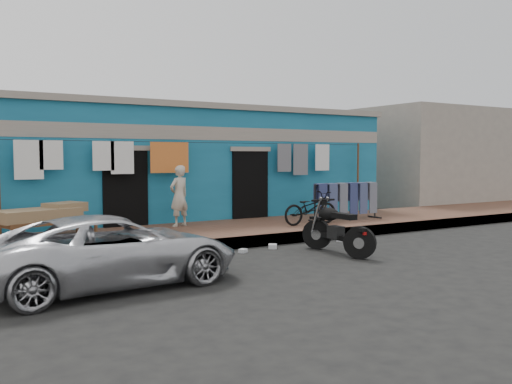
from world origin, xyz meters
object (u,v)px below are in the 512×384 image
at_px(seated_person, 179,196).
at_px(bicycle, 310,205).
at_px(car, 112,249).
at_px(jeans_rack, 346,201).
at_px(motorcycle, 337,227).
at_px(charpoy, 47,222).

bearing_deg(seated_person, bicycle, 135.83).
xyz_separation_m(car, seated_person, (2.85, 4.19, 0.44)).
bearing_deg(seated_person, jeans_rack, 147.40).
distance_m(motorcycle, charpoy, 5.93).
xyz_separation_m(seated_person, bicycle, (2.93, -1.38, -0.24)).
xyz_separation_m(car, jeans_rack, (7.20, 3.13, 0.21)).
relative_size(bicycle, jeans_rack, 0.72).
bearing_deg(seated_person, car, 36.83).
relative_size(seated_person, bicycle, 0.96).
bearing_deg(bicycle, charpoy, 81.15).
bearing_deg(charpoy, motorcycle, -34.37).
relative_size(bicycle, motorcycle, 0.94).
bearing_deg(jeans_rack, charpoy, 175.48).
bearing_deg(jeans_rack, bicycle, -167.24).
xyz_separation_m(bicycle, charpoy, (-6.04, 0.91, -0.16)).
xyz_separation_m(seated_person, charpoy, (-3.12, -0.47, -0.40)).
bearing_deg(jeans_rack, car, -156.51).
bearing_deg(charpoy, jeans_rack, -4.52).
bearing_deg(motorcycle, car, -175.97).
xyz_separation_m(bicycle, motorcycle, (-1.15, -2.44, -0.22)).
height_order(bicycle, motorcycle, bicycle).
bearing_deg(motorcycle, seated_person, 114.41).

